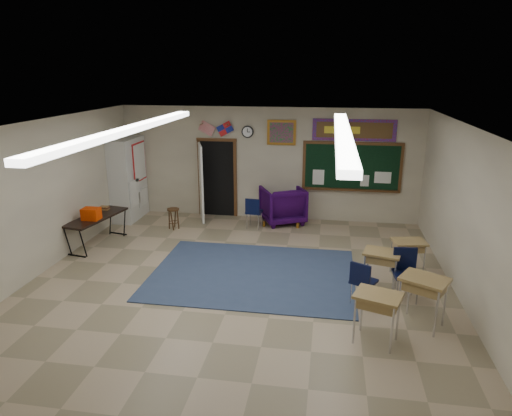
% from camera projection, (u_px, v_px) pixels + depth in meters
% --- Properties ---
extents(floor, '(9.00, 9.00, 0.00)m').
position_uv_depth(floor, '(235.00, 292.00, 8.40)').
color(floor, tan).
rests_on(floor, ground).
extents(back_wall, '(8.00, 0.04, 3.00)m').
position_uv_depth(back_wall, '(268.00, 164.00, 12.21)').
color(back_wall, beige).
rests_on(back_wall, floor).
extents(front_wall, '(8.00, 0.04, 3.00)m').
position_uv_depth(front_wall, '(121.00, 380.00, 3.71)').
color(front_wall, beige).
rests_on(front_wall, floor).
extents(left_wall, '(0.04, 9.00, 3.00)m').
position_uv_depth(left_wall, '(26.00, 204.00, 8.57)').
color(left_wall, beige).
rests_on(left_wall, floor).
extents(right_wall, '(0.04, 9.00, 3.00)m').
position_uv_depth(right_wall, '(476.00, 226.00, 7.35)').
color(right_wall, beige).
rests_on(right_wall, floor).
extents(ceiling, '(8.00, 9.00, 0.04)m').
position_uv_depth(ceiling, '(232.00, 128.00, 7.53)').
color(ceiling, silver).
rests_on(ceiling, back_wall).
extents(area_rug, '(4.00, 3.00, 0.02)m').
position_uv_depth(area_rug, '(253.00, 274.00, 9.12)').
color(area_rug, '#32405F').
rests_on(area_rug, floor).
extents(fluorescent_strips, '(3.86, 6.00, 0.10)m').
position_uv_depth(fluorescent_strips, '(233.00, 132.00, 7.54)').
color(fluorescent_strips, white).
rests_on(fluorescent_strips, ceiling).
extents(doorway, '(1.10, 0.89, 2.16)m').
position_uv_depth(doorway, '(213.00, 179.00, 12.43)').
color(doorway, black).
rests_on(doorway, back_wall).
extents(chalkboard, '(2.55, 0.14, 1.30)m').
position_uv_depth(chalkboard, '(352.00, 168.00, 11.85)').
color(chalkboard, '#543118').
rests_on(chalkboard, back_wall).
extents(bulletin_board, '(2.10, 0.05, 0.55)m').
position_uv_depth(bulletin_board, '(354.00, 130.00, 11.57)').
color(bulletin_board, maroon).
rests_on(bulletin_board, back_wall).
extents(framed_art_print, '(0.75, 0.05, 0.65)m').
position_uv_depth(framed_art_print, '(282.00, 133.00, 11.88)').
color(framed_art_print, '#9F671E').
rests_on(framed_art_print, back_wall).
extents(wall_clock, '(0.32, 0.05, 0.32)m').
position_uv_depth(wall_clock, '(248.00, 132.00, 12.02)').
color(wall_clock, black).
rests_on(wall_clock, back_wall).
extents(wall_flags, '(1.16, 0.06, 0.70)m').
position_uv_depth(wall_flags, '(216.00, 126.00, 12.08)').
color(wall_flags, red).
rests_on(wall_flags, back_wall).
extents(storage_cabinet, '(0.59, 1.25, 2.20)m').
position_uv_depth(storage_cabinet, '(128.00, 179.00, 12.28)').
color(storage_cabinet, silver).
rests_on(storage_cabinet, floor).
extents(wingback_armchair, '(1.38, 1.40, 0.97)m').
position_uv_depth(wingback_armchair, '(283.00, 205.00, 12.09)').
color(wingback_armchair, '#230538').
rests_on(wingback_armchair, floor).
extents(student_chair_reading, '(0.45, 0.45, 0.82)m').
position_uv_depth(student_chair_reading, '(254.00, 213.00, 11.69)').
color(student_chair_reading, black).
rests_on(student_chair_reading, floor).
extents(student_chair_desk_a, '(0.55, 0.55, 0.82)m').
position_uv_depth(student_chair_desk_a, '(364.00, 282.00, 7.86)').
color(student_chair_desk_a, black).
rests_on(student_chair_desk_a, floor).
extents(student_chair_desk_b, '(0.50, 0.50, 0.92)m').
position_uv_depth(student_chair_desk_b, '(406.00, 276.00, 7.99)').
color(student_chair_desk_b, black).
rests_on(student_chair_desk_b, floor).
extents(student_desk_front_left, '(0.74, 0.63, 0.77)m').
position_uv_depth(student_desk_front_left, '(381.00, 269.00, 8.34)').
color(student_desk_front_left, '#9A7E47').
rests_on(student_desk_front_left, floor).
extents(student_desk_front_right, '(0.70, 0.57, 0.74)m').
position_uv_depth(student_desk_front_right, '(408.00, 256.00, 8.93)').
color(student_desk_front_right, '#9A7E47').
rests_on(student_desk_front_right, floor).
extents(student_desk_back_left, '(0.78, 0.68, 0.79)m').
position_uv_depth(student_desk_back_left, '(377.00, 315.00, 6.74)').
color(student_desk_back_left, '#9A7E47').
rests_on(student_desk_back_left, floor).
extents(student_desk_back_right, '(0.85, 0.79, 0.83)m').
position_uv_depth(student_desk_back_right, '(423.00, 299.00, 7.17)').
color(student_desk_back_right, '#9A7E47').
rests_on(student_desk_back_right, floor).
extents(folding_table, '(0.86, 1.76, 0.96)m').
position_uv_depth(folding_table, '(97.00, 229.00, 10.54)').
color(folding_table, black).
rests_on(folding_table, floor).
extents(wooden_stool, '(0.30, 0.30, 0.54)m').
position_uv_depth(wooden_stool, '(174.00, 218.00, 11.65)').
color(wooden_stool, '#482A15').
rests_on(wooden_stool, floor).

